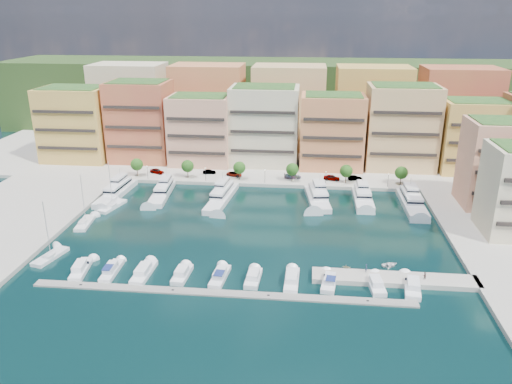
% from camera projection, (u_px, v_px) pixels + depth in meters
% --- Properties ---
extents(ground, '(400.00, 400.00, 0.00)m').
position_uv_depth(ground, '(254.00, 229.00, 120.43)').
color(ground, black).
rests_on(ground, ground).
extents(north_quay, '(220.00, 64.00, 2.00)m').
position_uv_depth(north_quay, '(272.00, 157.00, 178.34)').
color(north_quay, '#9E998E').
rests_on(north_quay, ground).
extents(hillside, '(240.00, 40.00, 58.00)m').
position_uv_depth(hillside, '(280.00, 128.00, 223.17)').
color(hillside, '#1D3214').
rests_on(hillside, ground).
extents(south_pontoon, '(72.00, 2.20, 0.35)m').
position_uv_depth(south_pontoon, '(220.00, 294.00, 92.71)').
color(south_pontoon, gray).
rests_on(south_pontoon, ground).
extents(finger_pier, '(32.00, 5.00, 2.00)m').
position_uv_depth(finger_pier, '(395.00, 281.00, 96.97)').
color(finger_pier, '#9E998E').
rests_on(finger_pier, ground).
extents(apartment_0, '(22.00, 16.50, 24.80)m').
position_uv_depth(apartment_0, '(76.00, 124.00, 168.97)').
color(apartment_0, '#C39347').
rests_on(apartment_0, north_quay).
extents(apartment_1, '(20.00, 16.50, 26.80)m').
position_uv_depth(apartment_1, '(141.00, 121.00, 168.35)').
color(apartment_1, '#B0693A').
rests_on(apartment_1, north_quay).
extents(apartment_2, '(20.00, 15.50, 22.80)m').
position_uv_depth(apartment_2, '(201.00, 130.00, 165.13)').
color(apartment_2, tan).
rests_on(apartment_2, north_quay).
extents(apartment_3, '(22.00, 16.50, 25.80)m').
position_uv_depth(apartment_3, '(265.00, 125.00, 164.44)').
color(apartment_3, beige).
rests_on(apartment_3, north_quay).
extents(apartment_4, '(20.00, 15.50, 23.80)m').
position_uv_depth(apartment_4, '(332.00, 131.00, 160.77)').
color(apartment_4, '#D77B50').
rests_on(apartment_4, north_quay).
extents(apartment_5, '(22.00, 16.50, 26.80)m').
position_uv_depth(apartment_5, '(401.00, 127.00, 159.99)').
color(apartment_5, tan).
rests_on(apartment_5, north_quay).
extents(apartment_6, '(20.00, 15.50, 22.80)m').
position_uv_depth(apartment_6, '(473.00, 136.00, 156.66)').
color(apartment_6, '#C39347').
rests_on(apartment_6, north_quay).
extents(apartment_east_a, '(18.00, 14.50, 22.80)m').
position_uv_depth(apartment_east_a, '(500.00, 164.00, 128.84)').
color(apartment_east_a, tan).
rests_on(apartment_east_a, east_quay).
extents(backblock_0, '(26.00, 18.00, 30.00)m').
position_uv_depth(backblock_0, '(131.00, 104.00, 189.40)').
color(backblock_0, beige).
rests_on(backblock_0, north_quay).
extents(backblock_1, '(26.00, 18.00, 30.00)m').
position_uv_depth(backblock_1, '(209.00, 106.00, 186.48)').
color(backblock_1, '#D77B50').
rests_on(backblock_1, north_quay).
extents(backblock_2, '(26.00, 18.00, 30.00)m').
position_uv_depth(backblock_2, '(289.00, 107.00, 183.56)').
color(backblock_2, tan).
rests_on(backblock_2, north_quay).
extents(backblock_3, '(26.00, 18.00, 30.00)m').
position_uv_depth(backblock_3, '(371.00, 109.00, 180.64)').
color(backblock_3, '#C39347').
rests_on(backblock_3, north_quay).
extents(backblock_4, '(26.00, 18.00, 30.00)m').
position_uv_depth(backblock_4, '(457.00, 110.00, 177.72)').
color(backblock_4, '#B0693A').
rests_on(backblock_4, north_quay).
extents(tree_0, '(3.80, 3.80, 5.65)m').
position_uv_depth(tree_0, '(137.00, 165.00, 153.98)').
color(tree_0, '#473323').
rests_on(tree_0, north_quay).
extents(tree_1, '(3.80, 3.80, 5.65)m').
position_uv_depth(tree_1, '(188.00, 166.00, 152.43)').
color(tree_1, '#473323').
rests_on(tree_1, north_quay).
extents(tree_2, '(3.80, 3.80, 5.65)m').
position_uv_depth(tree_2, '(239.00, 168.00, 150.87)').
color(tree_2, '#473323').
rests_on(tree_2, north_quay).
extents(tree_3, '(3.80, 3.80, 5.65)m').
position_uv_depth(tree_3, '(292.00, 169.00, 149.31)').
color(tree_3, '#473323').
rests_on(tree_3, north_quay).
extents(tree_4, '(3.80, 3.80, 5.65)m').
position_uv_depth(tree_4, '(346.00, 171.00, 147.76)').
color(tree_4, '#473323').
rests_on(tree_4, north_quay).
extents(tree_5, '(3.80, 3.80, 5.65)m').
position_uv_depth(tree_5, '(401.00, 173.00, 146.20)').
color(tree_5, '#473323').
rests_on(tree_5, north_quay).
extents(lamppost_0, '(0.30, 0.30, 4.20)m').
position_uv_depth(lamppost_0, '(147.00, 170.00, 151.76)').
color(lamppost_0, black).
rests_on(lamppost_0, north_quay).
extents(lamppost_1, '(0.30, 0.30, 4.20)m').
position_uv_depth(lamppost_1, '(205.00, 172.00, 150.01)').
color(lamppost_1, black).
rests_on(lamppost_1, north_quay).
extents(lamppost_2, '(0.30, 0.30, 4.20)m').
position_uv_depth(lamppost_2, '(265.00, 174.00, 148.26)').
color(lamppost_2, black).
rests_on(lamppost_2, north_quay).
extents(lamppost_3, '(0.30, 0.30, 4.20)m').
position_uv_depth(lamppost_3, '(326.00, 176.00, 146.51)').
color(lamppost_3, black).
rests_on(lamppost_3, north_quay).
extents(lamppost_4, '(0.30, 0.30, 4.20)m').
position_uv_depth(lamppost_4, '(388.00, 178.00, 144.76)').
color(lamppost_4, black).
rests_on(lamppost_4, north_quay).
extents(yacht_0, '(5.58, 21.78, 7.30)m').
position_uv_depth(yacht_0, '(117.00, 191.00, 141.90)').
color(yacht_0, white).
rests_on(yacht_0, ground).
extents(yacht_1, '(5.67, 19.73, 7.30)m').
position_uv_depth(yacht_1, '(162.00, 192.00, 141.52)').
color(yacht_1, white).
rests_on(yacht_1, ground).
extents(yacht_2, '(6.60, 23.03, 7.30)m').
position_uv_depth(yacht_2, '(222.00, 195.00, 138.45)').
color(yacht_2, white).
rests_on(yacht_2, ground).
extents(yacht_4, '(7.48, 19.24, 7.30)m').
position_uv_depth(yacht_4, '(317.00, 197.00, 137.58)').
color(yacht_4, white).
rests_on(yacht_4, ground).
extents(yacht_5, '(4.87, 16.37, 7.30)m').
position_uv_depth(yacht_5, '(363.00, 197.00, 137.39)').
color(yacht_5, white).
rests_on(yacht_5, ground).
extents(yacht_6, '(5.36, 20.73, 7.30)m').
position_uv_depth(yacht_6, '(412.00, 201.00, 134.30)').
color(yacht_6, white).
rests_on(yacht_6, ground).
extents(cruiser_0, '(3.71, 9.14, 2.55)m').
position_uv_depth(cruiser_0, '(81.00, 269.00, 100.42)').
color(cruiser_0, white).
rests_on(cruiser_0, ground).
extents(cruiser_1, '(2.59, 8.84, 2.66)m').
position_uv_depth(cruiser_1, '(112.00, 271.00, 99.77)').
color(cruiser_1, white).
rests_on(cruiser_1, ground).
extents(cruiser_2, '(3.13, 9.27, 2.55)m').
position_uv_depth(cruiser_2, '(144.00, 273.00, 99.15)').
color(cruiser_2, white).
rests_on(cruiser_2, ground).
extents(cruiser_3, '(3.05, 7.45, 2.55)m').
position_uv_depth(cruiser_3, '(182.00, 275.00, 98.41)').
color(cruiser_3, white).
rests_on(cruiser_3, ground).
extents(cruiser_4, '(3.28, 8.68, 2.66)m').
position_uv_depth(cruiser_4, '(220.00, 277.00, 97.64)').
color(cruiser_4, white).
rests_on(cruiser_4, ground).
extents(cruiser_5, '(2.99, 7.34, 2.55)m').
position_uv_depth(cruiser_5, '(253.00, 278.00, 97.04)').
color(cruiser_5, white).
rests_on(cruiser_5, ground).
extents(cruiser_6, '(2.84, 8.91, 2.55)m').
position_uv_depth(cruiser_6, '(292.00, 280.00, 96.29)').
color(cruiser_6, white).
rests_on(cruiser_6, ground).
extents(cruiser_7, '(3.58, 7.76, 2.66)m').
position_uv_depth(cruiser_7, '(329.00, 282.00, 95.58)').
color(cruiser_7, white).
rests_on(cruiser_7, ground).
extents(cruiser_8, '(3.37, 7.80, 2.55)m').
position_uv_depth(cruiser_8, '(376.00, 285.00, 94.75)').
color(cruiser_8, white).
rests_on(cruiser_8, ground).
extents(cruiser_9, '(3.95, 9.02, 2.55)m').
position_uv_depth(cruiser_9, '(412.00, 287.00, 94.08)').
color(cruiser_9, white).
rests_on(cruiser_9, ground).
extents(sailboat_0, '(4.79, 9.31, 13.20)m').
position_uv_depth(sailboat_0, '(50.00, 257.00, 105.87)').
color(sailboat_0, white).
rests_on(sailboat_0, ground).
extents(sailboat_2, '(5.05, 10.11, 13.20)m').
position_uv_depth(sailboat_2, '(112.00, 207.00, 133.01)').
color(sailboat_2, white).
rests_on(sailboat_2, ground).
extents(sailboat_1, '(3.84, 9.32, 13.20)m').
position_uv_depth(sailboat_1, '(85.00, 224.00, 122.45)').
color(sailboat_1, white).
rests_on(sailboat_1, ground).
extents(tender_1, '(1.92, 1.73, 0.88)m').
position_uv_depth(tender_1, '(346.00, 267.00, 101.54)').
color(tender_1, beige).
rests_on(tender_1, ground).
extents(tender_2, '(4.16, 3.68, 0.71)m').
position_uv_depth(tender_2, '(390.00, 265.00, 102.59)').
color(tender_2, white).
rests_on(tender_2, ground).
extents(car_0, '(5.06, 3.55, 1.60)m').
position_uv_depth(car_0, '(157.00, 171.00, 157.40)').
color(car_0, gray).
rests_on(car_0, north_quay).
extents(car_1, '(4.19, 1.95, 1.33)m').
position_uv_depth(car_1, '(209.00, 172.00, 157.07)').
color(car_1, gray).
rests_on(car_1, north_quay).
extents(car_2, '(5.10, 3.02, 1.33)m').
position_uv_depth(car_2, '(234.00, 174.00, 154.97)').
color(car_2, gray).
rests_on(car_2, north_quay).
extents(car_3, '(5.32, 2.45, 1.51)m').
position_uv_depth(car_3, '(293.00, 176.00, 152.98)').
color(car_3, gray).
rests_on(car_3, north_quay).
extents(car_4, '(5.13, 2.74, 1.66)m').
position_uv_depth(car_4, '(332.00, 177.00, 151.29)').
color(car_4, gray).
rests_on(car_4, north_quay).
extents(car_5, '(4.44, 2.01, 1.41)m').
position_uv_depth(car_5, '(355.00, 178.00, 151.20)').
color(car_5, gray).
rests_on(car_5, north_quay).
extents(person_0, '(0.49, 0.67, 1.71)m').
position_uv_depth(person_0, '(366.00, 268.00, 98.23)').
color(person_0, '#27304E').
rests_on(person_0, finger_pier).
extents(person_1, '(0.93, 0.85, 1.56)m').
position_uv_depth(person_1, '(424.00, 275.00, 95.67)').
color(person_1, '#4A332C').
rests_on(person_1, finger_pier).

